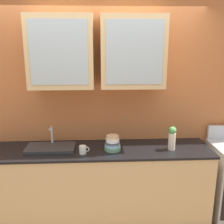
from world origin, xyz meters
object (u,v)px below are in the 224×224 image
bowl_stack (113,143)px  cup_near_sink (83,150)px  sink_faucet (51,147)px  vase (172,138)px

bowl_stack → cup_near_sink: bearing=-165.7°
sink_faucet → bowl_stack: size_ratio=3.01×
bowl_stack → cup_near_sink: 0.34m
bowl_stack → vase: 0.68m
sink_faucet → bowl_stack: (0.71, -0.07, 0.06)m
bowl_stack → vase: (0.67, -0.02, 0.07)m
cup_near_sink → bowl_stack: bearing=14.3°
sink_faucet → bowl_stack: 0.72m
vase → cup_near_sink: bearing=-176.4°
cup_near_sink → vase: bearing=3.6°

